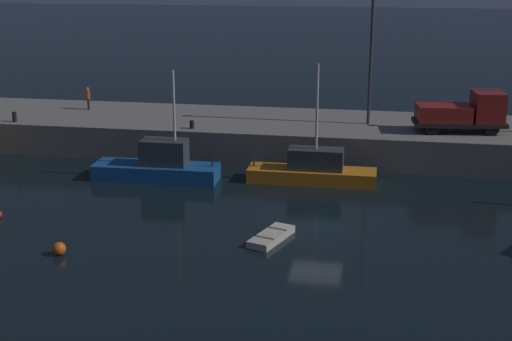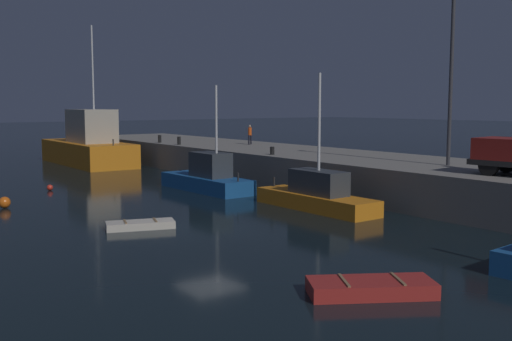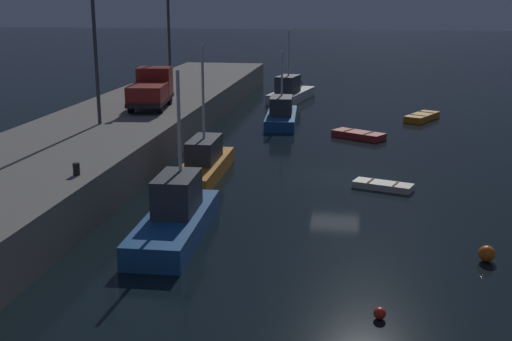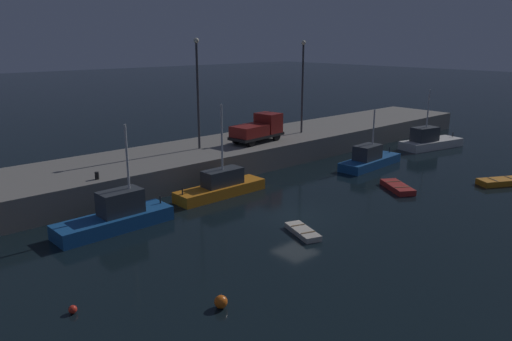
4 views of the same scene
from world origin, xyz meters
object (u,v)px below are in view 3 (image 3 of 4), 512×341
object	(u,v)px
fishing_trawler_red	(290,92)
dinghy_orange_near	(383,186)
bollard_west	(76,169)
mooring_buoy_near	(487,254)
mooring_buoy_mid	(380,313)
fishing_boat_orange	(175,216)
rowboat_white_mid	(422,117)
lamp_post_west	(94,28)
lamp_post_east	(169,22)
utility_truck	(151,90)
fishing_trawler_green	(204,163)
dinghy_red_small	(359,135)
fishing_boat_white	(281,114)

from	to	relation	value
fishing_trawler_red	dinghy_orange_near	distance (m)	28.40
bollard_west	mooring_buoy_near	bearing A→B (deg)	-96.17
mooring_buoy_mid	bollard_west	size ratio (longest dim) A/B	0.72
fishing_boat_orange	mooring_buoy_near	bearing A→B (deg)	-94.24
rowboat_white_mid	bollard_west	world-z (taller)	bollard_west
lamp_post_west	lamp_post_east	size ratio (longest dim) A/B	1.02
lamp_post_west	fishing_boat_orange	bearing A→B (deg)	-146.81
utility_truck	mooring_buoy_mid	bearing A→B (deg)	-148.83
fishing_trawler_red	fishing_trawler_green	size ratio (longest dim) A/B	1.05
dinghy_orange_near	utility_truck	world-z (taller)	utility_truck
dinghy_orange_near	lamp_post_east	size ratio (longest dim) A/B	0.33
fishing_boat_orange	fishing_trawler_green	bearing A→B (deg)	6.04
utility_truck	dinghy_red_small	bearing A→B (deg)	-79.82
fishing_trawler_red	mooring_buoy_mid	xyz separation A→B (m)	(-41.06, -6.85, -0.60)
mooring_buoy_near	lamp_post_west	xyz separation A→B (m)	(12.47, 19.09, 7.08)
dinghy_orange_near	utility_truck	bearing A→B (deg)	56.71
fishing_trawler_red	mooring_buoy_mid	world-z (taller)	fishing_trawler_red
fishing_trawler_red	fishing_trawler_green	world-z (taller)	fishing_trawler_green
fishing_trawler_red	bollard_west	world-z (taller)	fishing_trawler_red
fishing_boat_white	rowboat_white_mid	bearing A→B (deg)	-72.79
lamp_post_east	utility_truck	world-z (taller)	lamp_post_east
dinghy_orange_near	bollard_west	xyz separation A→B (m)	(-6.99, 12.49, 2.13)
dinghy_red_small	fishing_trawler_green	bearing A→B (deg)	144.30
lamp_post_east	bollard_west	bearing A→B (deg)	-173.60
fishing_trawler_green	mooring_buoy_near	world-z (taller)	fishing_trawler_green
fishing_boat_orange	lamp_post_west	size ratio (longest dim) A/B	0.78
fishing_trawler_green	rowboat_white_mid	bearing A→B (deg)	-34.43
fishing_trawler_red	dinghy_red_small	world-z (taller)	fishing_trawler_red
lamp_post_west	fishing_trawler_green	bearing A→B (deg)	-112.93
dinghy_orange_near	lamp_post_west	bearing A→B (deg)	76.55
fishing_boat_orange	lamp_post_west	xyz separation A→B (m)	(11.62, 7.60, 6.57)
fishing_trawler_green	fishing_boat_white	bearing A→B (deg)	-8.48
dinghy_orange_near	bollard_west	bearing A→B (deg)	119.22
dinghy_orange_near	lamp_post_west	size ratio (longest dim) A/B	0.33
fishing_boat_white	rowboat_white_mid	xyz separation A→B (m)	(3.20, -10.33, -0.48)
dinghy_orange_near	bollard_west	distance (m)	14.47
fishing_trawler_green	mooring_buoy_near	xyz separation A→B (m)	(-9.65, -12.43, -0.44)
mooring_buoy_near	mooring_buoy_mid	xyz separation A→B (m)	(-4.94, 3.83, -0.11)
rowboat_white_mid	lamp_post_east	bearing A→B (deg)	100.60
fishing_trawler_red	fishing_boat_orange	size ratio (longest dim) A/B	1.05
dinghy_orange_near	mooring_buoy_mid	size ratio (longest dim) A/B	8.31
lamp_post_east	bollard_west	distance (m)	23.50
lamp_post_west	fishing_trawler_red	bearing A→B (deg)	-19.60
fishing_boat_orange	utility_truck	bearing A→B (deg)	20.06
lamp_post_west	bollard_west	distance (m)	12.34
mooring_buoy_near	mooring_buoy_mid	distance (m)	6.25
fishing_trawler_green	mooring_buoy_mid	distance (m)	16.95
dinghy_orange_near	dinghy_red_small	world-z (taller)	dinghy_red_small
fishing_boat_white	dinghy_red_small	distance (m)	7.03
dinghy_orange_near	dinghy_red_small	distance (m)	11.99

